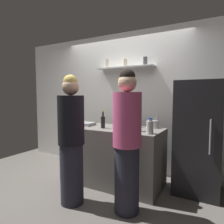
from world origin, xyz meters
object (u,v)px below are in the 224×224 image
object	(u,v)px
person_pink_top	(127,142)
refrigerator	(199,137)
baking_pan	(84,124)
wine_bottle_green_glass	(135,121)
wine_bottle_dark_glass	(103,122)
person_blonde	(71,141)
water_bottle_plastic	(150,127)
utensil_holder	(155,124)
wine_bottle_amber_glass	(139,123)

from	to	relation	value
person_pink_top	refrigerator	bearing A→B (deg)	89.95
baking_pan	wine_bottle_green_glass	world-z (taller)	wine_bottle_green_glass
baking_pan	wine_bottle_green_glass	size ratio (longest dim) A/B	1.14
wine_bottle_dark_glass	person_blonde	size ratio (longest dim) A/B	0.16
water_bottle_plastic	wine_bottle_dark_glass	bearing A→B (deg)	172.97
utensil_holder	water_bottle_plastic	size ratio (longest dim) A/B	1.01
wine_bottle_green_glass	water_bottle_plastic	bearing A→B (deg)	-47.45
baking_pan	utensil_holder	xyz separation A→B (m)	(1.17, 0.28, 0.03)
refrigerator	wine_bottle_green_glass	bearing A→B (deg)	-171.40
refrigerator	utensil_holder	distance (m)	0.65
wine_bottle_amber_glass	person_pink_top	distance (m)	0.57
wine_bottle_amber_glass	utensil_holder	bearing A→B (deg)	71.01
utensil_holder	wine_bottle_amber_glass	size ratio (longest dim) A/B	0.67
baking_pan	wine_bottle_amber_glass	world-z (taller)	wine_bottle_amber_glass
water_bottle_plastic	utensil_holder	bearing A→B (deg)	98.84
utensil_holder	wine_bottle_amber_glass	world-z (taller)	wine_bottle_amber_glass
wine_bottle_dark_glass	person_blonde	world-z (taller)	person_blonde
person_pink_top	person_blonde	bearing A→B (deg)	-132.39
refrigerator	person_blonde	world-z (taller)	person_blonde
refrigerator	wine_bottle_green_glass	size ratio (longest dim) A/B	5.47
refrigerator	baking_pan	world-z (taller)	refrigerator
person_blonde	person_pink_top	world-z (taller)	person_pink_top
utensil_holder	wine_bottle_amber_glass	xyz separation A→B (m)	(-0.13, -0.37, 0.06)
wine_bottle_dark_glass	wine_bottle_amber_glass	size ratio (longest dim) A/B	0.83
wine_bottle_dark_glass	person_blonde	distance (m)	0.71
utensil_holder	wine_bottle_dark_glass	size ratio (longest dim) A/B	0.80
baking_pan	person_blonde	distance (m)	0.88
wine_bottle_green_glass	person_blonde	distance (m)	1.13
baking_pan	utensil_holder	distance (m)	1.20
wine_bottle_dark_glass	person_pink_top	world-z (taller)	person_pink_top
wine_bottle_dark_glass	person_pink_top	bearing A→B (deg)	-38.39
refrigerator	utensil_holder	size ratio (longest dim) A/B	7.51
wine_bottle_dark_glass	water_bottle_plastic	distance (m)	0.80
refrigerator	wine_bottle_dark_glass	distance (m)	1.44
refrigerator	wine_bottle_green_glass	world-z (taller)	refrigerator
refrigerator	person_pink_top	world-z (taller)	person_pink_top
refrigerator	person_pink_top	xyz separation A→B (m)	(-0.69, -0.99, 0.05)
baking_pan	person_pink_top	bearing A→B (deg)	-29.67
water_bottle_plastic	wine_bottle_amber_glass	bearing A→B (deg)	149.18
wine_bottle_dark_glass	utensil_holder	bearing A→B (deg)	28.77
wine_bottle_dark_glass	wine_bottle_green_glass	xyz separation A→B (m)	(0.40, 0.33, 0.01)
wine_bottle_dark_glass	refrigerator	bearing A→B (deg)	19.42
utensil_holder	person_pink_top	world-z (taller)	person_pink_top
wine_bottle_green_glass	person_pink_top	xyz separation A→B (m)	(0.25, -0.85, -0.15)
refrigerator	utensil_holder	xyz separation A→B (m)	(-0.63, -0.08, 0.15)
wine_bottle_green_glass	water_bottle_plastic	world-z (taller)	wine_bottle_green_glass
person_blonde	utensil_holder	bearing A→B (deg)	154.85
water_bottle_plastic	person_pink_top	size ratio (longest dim) A/B	0.12
person_pink_top	water_bottle_plastic	bearing A→B (deg)	106.13
utensil_holder	wine_bottle_green_glass	bearing A→B (deg)	-168.76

